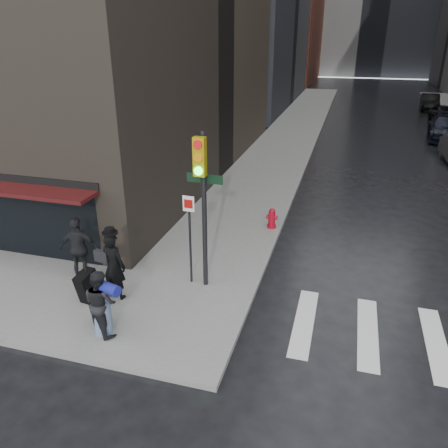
{
  "coord_description": "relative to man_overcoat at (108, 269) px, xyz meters",
  "views": [
    {
      "loc": [
        4.08,
        -8.67,
        6.97
      ],
      "look_at": [
        0.53,
        3.72,
        1.3
      ],
      "focal_mm": 35.0,
      "sensor_mm": 36.0,
      "label": 1
    }
  ],
  "objects": [
    {
      "name": "parked_car_4",
      "position": [
        13.3,
        31.61,
        -0.35
      ],
      "size": [
        1.9,
        4.23,
        1.41
      ],
      "primitive_type": "imported",
      "rotation": [
        0.0,
        0.0,
        0.06
      ],
      "color": "black",
      "rests_on": "ground"
    },
    {
      "name": "traffic_light",
      "position": [
        2.28,
        1.3,
        2.02
      ],
      "size": [
        1.13,
        0.52,
        4.54
      ],
      "rotation": [
        0.0,
        0.0,
        -0.05
      ],
      "color": "black",
      "rests_on": "ground"
    },
    {
      "name": "sidewalk_left",
      "position": [
        1.83,
        26.55,
        -0.98
      ],
      "size": [
        4.0,
        50.0,
        0.15
      ],
      "primitive_type": "cube",
      "color": "slate",
      "rests_on": "ground"
    },
    {
      "name": "parked_car_5",
      "position": [
        13.15,
        38.33,
        -0.31
      ],
      "size": [
        1.94,
        4.66,
        1.5
      ],
      "primitive_type": "imported",
      "rotation": [
        0.0,
        0.0,
        -0.08
      ],
      "color": "black",
      "rests_on": "ground"
    },
    {
      "name": "man_greycoat",
      "position": [
        -1.35,
        0.73,
        0.08
      ],
      "size": [
        1.23,
        0.73,
        1.97
      ],
      "rotation": [
        0.0,
        0.0,
        3.37
      ],
      "color": "black",
      "rests_on": "ground"
    },
    {
      "name": "ground",
      "position": [
        1.83,
        -0.45,
        -1.06
      ],
      "size": [
        140.0,
        140.0,
        0.0
      ],
      "primitive_type": "plane",
      "color": "black",
      "rests_on": "ground"
    },
    {
      "name": "parked_car_3",
      "position": [
        12.48,
        24.89,
        -0.25
      ],
      "size": [
        2.82,
        5.76,
        1.61
      ],
      "primitive_type": "imported",
      "rotation": [
        0.0,
        0.0,
        -0.1
      ],
      "color": "black",
      "rests_on": "ground"
    },
    {
      "name": "man_overcoat",
      "position": [
        0.0,
        0.0,
        0.0
      ],
      "size": [
        1.25,
        1.05,
        2.16
      ],
      "rotation": [
        0.0,
        0.0,
        3.0
      ],
      "color": "black",
      "rests_on": "ground"
    },
    {
      "name": "fire_hydrant",
      "position": [
        3.46,
        5.97,
        -0.56
      ],
      "size": [
        0.42,
        0.34,
        0.77
      ],
      "rotation": [
        0.0,
        0.0,
        0.01
      ],
      "color": "maroon",
      "rests_on": "ground"
    },
    {
      "name": "man_jeans",
      "position": [
        0.61,
        -1.43,
        -0.04
      ],
      "size": [
        1.17,
        1.04,
        1.72
      ],
      "rotation": [
        0.0,
        0.0,
        2.69
      ],
      "color": "black",
      "rests_on": "ground"
    }
  ]
}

